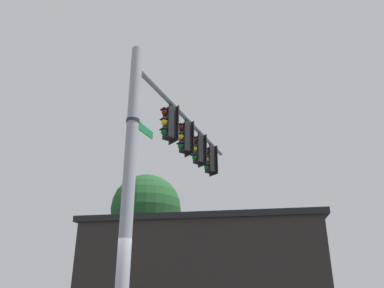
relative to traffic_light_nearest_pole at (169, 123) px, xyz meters
The scene contains 9 objects.
signal_pole 3.29m from the traffic_light_nearest_pole, 121.25° to the left, with size 0.32×0.32×7.74m, color gray.
mast_arm 1.82m from the traffic_light_nearest_pole, 59.41° to the right, with size 0.18×0.18×7.61m, color gray.
traffic_light_nearest_pole is the anchor object (origin of this frame).
traffic_light_mid_inner 1.30m from the traffic_light_nearest_pole, 59.04° to the right, with size 0.54×0.49×1.31m.
traffic_light_mid_outer 2.61m from the traffic_light_nearest_pole, 59.04° to the right, with size 0.54×0.49×1.31m.
traffic_light_arm_end 3.91m from the traffic_light_nearest_pole, 59.04° to the right, with size 0.54×0.49×1.31m.
street_name_sign 2.10m from the traffic_light_nearest_pole, 121.28° to the left, with size 0.75×1.11×0.22m.
storefront_building 10.60m from the traffic_light_nearest_pole, 45.06° to the right, with size 13.37×13.00×4.80m.
tree_by_storefront 11.76m from the traffic_light_nearest_pole, 26.72° to the right, with size 4.27×4.27×8.02m.
Camera 1 is at (-7.85, 3.95, 1.45)m, focal length 34.17 mm.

